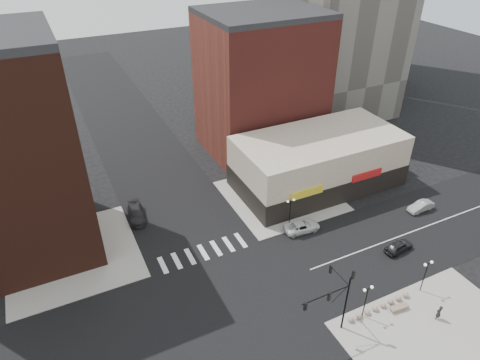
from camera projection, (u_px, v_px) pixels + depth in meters
ground at (232, 299)px, 46.00m from camera, size 240.00×240.00×0.00m
road_ew at (232, 299)px, 46.00m from camera, size 200.00×14.00×0.02m
road_ns at (232, 299)px, 45.99m from camera, size 14.00×200.00×0.02m
sidewalk_nw at (73, 256)px, 51.62m from camera, size 15.00×15.00×0.12m
sidewalk_ne at (280, 196)px, 62.28m from camera, size 15.00×15.00×0.12m
sidewalk_se at (444, 343)px, 41.25m from camera, size 18.00×14.00×0.12m
building_nw at (0, 160)px, 46.28m from camera, size 16.00×15.00×25.00m
building_ne_midrise at (261, 86)px, 69.39m from camera, size 18.00×15.00×22.00m
building_ne_row at (318, 165)px, 63.30m from camera, size 24.20×12.20×8.00m
traffic_signal at (337, 294)px, 40.05m from camera, size 5.59×3.09×7.77m
street_lamp_se_a at (367, 294)px, 42.21m from camera, size 1.22×0.32×4.16m
street_lamp_se_b at (427, 269)px, 45.15m from camera, size 1.22×0.32×4.16m
street_lamp_ne at (290, 206)px, 54.70m from camera, size 1.22×0.32×4.16m
bollard_row at (379, 307)px, 44.56m from camera, size 7.96×0.61×0.61m
white_suv at (302, 226)px, 55.35m from camera, size 4.97×2.66×1.33m
dark_sedan_east at (399, 246)px, 52.10m from camera, size 4.06×1.97×1.33m
silver_sedan at (421, 206)px, 59.08m from camera, size 4.00×1.49×1.30m
dark_sedan_north at (136, 214)px, 57.50m from camera, size 2.76×5.39×1.50m
pedestrian at (439, 312)px, 43.16m from camera, size 0.67×0.45×1.83m
stone_bench at (399, 308)px, 44.48m from camera, size 2.12×0.83×0.48m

